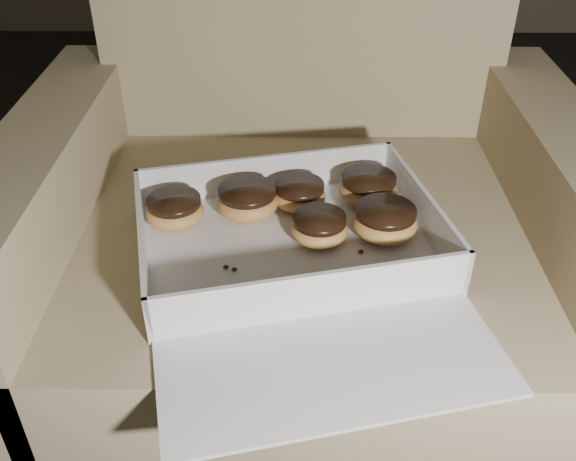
# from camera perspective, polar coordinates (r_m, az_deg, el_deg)

# --- Properties ---
(armchair) EXTENTS (0.82, 0.69, 0.85)m
(armchair) POSITION_cam_1_polar(r_m,az_deg,el_deg) (1.01, 1.25, -2.34)
(armchair) COLOR tan
(armchair) RESTS_ON floor
(bakery_box) EXTENTS (0.46, 0.51, 0.06)m
(bakery_box) POSITION_cam_1_polar(r_m,az_deg,el_deg) (0.80, 0.84, -2.43)
(bakery_box) COLOR silver
(bakery_box) RESTS_ON armchair
(donut_a) EXTENTS (0.07, 0.07, 0.04)m
(donut_a) POSITION_cam_1_polar(r_m,az_deg,el_deg) (0.83, 2.80, 0.27)
(donut_a) COLOR #D4934A
(donut_a) RESTS_ON bakery_box
(donut_b) EXTENTS (0.09, 0.09, 0.04)m
(donut_b) POSITION_cam_1_polar(r_m,az_deg,el_deg) (0.88, -3.64, 2.66)
(donut_b) COLOR #D4934A
(donut_b) RESTS_ON bakery_box
(donut_c) EXTENTS (0.09, 0.09, 0.04)m
(donut_c) POSITION_cam_1_polar(r_m,az_deg,el_deg) (0.85, 8.60, 0.83)
(donut_c) COLOR #D4934A
(donut_c) RESTS_ON bakery_box
(donut_d) EXTENTS (0.08, 0.08, 0.04)m
(donut_d) POSITION_cam_1_polar(r_m,az_deg,el_deg) (0.92, 7.12, 3.78)
(donut_d) COLOR #D4934A
(donut_d) RESTS_ON bakery_box
(donut_e) EXTENTS (0.07, 0.07, 0.04)m
(donut_e) POSITION_cam_1_polar(r_m,az_deg,el_deg) (0.90, 1.02, 3.23)
(donut_e) COLOR #D4934A
(donut_e) RESTS_ON bakery_box
(donut_f) EXTENTS (0.08, 0.08, 0.04)m
(donut_f) POSITION_cam_1_polar(r_m,az_deg,el_deg) (0.88, -10.03, 1.82)
(donut_f) COLOR #D4934A
(donut_f) RESTS_ON bakery_box
(crumb_a) EXTENTS (0.01, 0.01, 0.00)m
(crumb_a) POSITION_cam_1_polar(r_m,az_deg,el_deg) (0.82, 6.50, -1.86)
(crumb_a) COLOR black
(crumb_a) RESTS_ON bakery_box
(crumb_b) EXTENTS (0.01, 0.01, 0.00)m
(crumb_b) POSITION_cam_1_polar(r_m,az_deg,el_deg) (0.79, -4.80, -3.46)
(crumb_b) COLOR black
(crumb_b) RESTS_ON bakery_box
(crumb_c) EXTENTS (0.01, 0.01, 0.00)m
(crumb_c) POSITION_cam_1_polar(r_m,az_deg,el_deg) (0.76, -1.47, -4.94)
(crumb_c) COLOR black
(crumb_c) RESTS_ON bakery_box
(crumb_d) EXTENTS (0.01, 0.01, 0.00)m
(crumb_d) POSITION_cam_1_polar(r_m,az_deg,el_deg) (0.80, -5.54, -3.24)
(crumb_d) COLOR black
(crumb_d) RESTS_ON bakery_box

